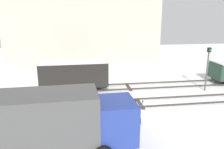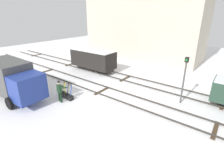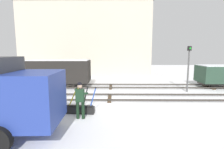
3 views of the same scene
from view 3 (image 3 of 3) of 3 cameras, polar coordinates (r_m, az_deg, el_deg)
name	(u,v)px [view 3 (image 3 of 3)]	position (r m, az deg, el deg)	size (l,w,h in m)	color
ground_plane	(110,99)	(11.55, -0.82, -8.26)	(60.00, 60.00, 0.00)	white
track_main_line	(110,97)	(11.52, -0.82, -7.73)	(44.00, 1.94, 0.18)	#38332D
track_siding_near	(111,86)	(15.20, -0.46, -3.94)	(44.00, 1.94, 0.18)	#38332D
switch_lever_frame	(80,109)	(9.03, -10.86, -11.33)	(1.67, 0.48, 1.44)	black
rail_worker	(80,98)	(8.14, -10.76, -7.87)	(0.57, 0.68, 1.78)	black
signal_post	(189,64)	(14.48, 24.62, 3.29)	(0.24, 0.32, 3.63)	#4C4C4C
apartment_building	(88,40)	(25.40, -8.23, 11.59)	(17.69, 7.06, 9.87)	beige
freight_car_mid_siding	(59,72)	(15.79, -17.62, 0.96)	(5.52, 2.26, 2.48)	#2D2B28
perched_bird_roof_left	(140,5)	(26.67, 9.57, 22.25)	(0.18, 0.28, 0.13)	#514C47
perched_bird_roof_right	(90,8)	(28.13, -7.59, 21.51)	(0.28, 0.18, 0.13)	#333338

